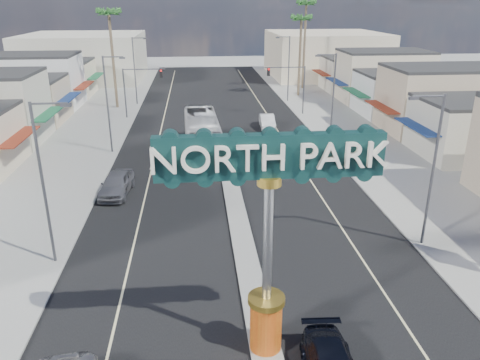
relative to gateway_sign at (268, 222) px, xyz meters
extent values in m
plane|color=gray|center=(0.00, 28.02, -5.93)|extent=(160.00, 160.00, 0.00)
cube|color=black|center=(0.00, 28.02, -5.92)|extent=(20.00, 120.00, 0.01)
cube|color=gray|center=(0.00, 12.02, -5.85)|extent=(1.30, 30.00, 0.16)
cube|color=gray|center=(-14.00, 28.02, -5.87)|extent=(8.00, 120.00, 0.12)
cube|color=gray|center=(14.00, 28.02, -5.87)|extent=(8.00, 120.00, 0.12)
cube|color=beige|center=(-24.00, 41.02, -2.93)|extent=(12.00, 42.00, 6.00)
cube|color=#B7B29E|center=(24.00, 41.02, -2.93)|extent=(12.00, 42.00, 6.00)
cube|color=#B7B29E|center=(-22.00, 73.02, -1.93)|extent=(20.00, 20.00, 8.00)
cube|color=beige|center=(22.00, 73.02, -1.93)|extent=(20.00, 20.00, 8.00)
cylinder|color=red|center=(0.00, 0.02, -4.67)|extent=(1.30, 1.30, 2.20)
cylinder|color=gold|center=(0.00, 0.02, -3.44)|extent=(1.50, 1.50, 0.25)
cylinder|color=#B7B7BC|center=(0.00, 0.02, -0.92)|extent=(0.36, 0.36, 4.80)
cylinder|color=gold|center=(0.00, 0.02, 1.66)|extent=(0.90, 0.90, 0.35)
cube|color=#0E2D2B|center=(0.00, 0.02, 2.58)|extent=(8.20, 0.50, 1.60)
cylinder|color=#47474C|center=(-11.00, 42.02, -2.93)|extent=(0.18, 0.18, 6.00)
cylinder|color=#47474C|center=(-8.50, 42.02, -0.03)|extent=(5.00, 0.12, 0.12)
cube|color=black|center=(-6.50, 42.02, -0.53)|extent=(0.32, 0.32, 1.00)
sphere|color=red|center=(-6.50, 41.84, -0.21)|extent=(0.22, 0.22, 0.22)
cylinder|color=#47474C|center=(11.00, 42.02, -2.93)|extent=(0.18, 0.18, 6.00)
cylinder|color=#47474C|center=(8.50, 42.02, -0.03)|extent=(5.00, 0.12, 0.12)
cube|color=black|center=(6.50, 42.02, -0.53)|extent=(0.32, 0.32, 1.00)
sphere|color=red|center=(6.50, 41.84, -0.21)|extent=(0.22, 0.22, 0.22)
cylinder|color=#47474C|center=(-10.60, 8.02, -1.43)|extent=(0.16, 0.16, 9.00)
cylinder|color=#47474C|center=(-9.70, 8.02, 2.97)|extent=(1.80, 0.10, 0.10)
cube|color=#47474C|center=(-8.90, 8.02, 2.87)|extent=(0.50, 0.22, 0.15)
cylinder|color=#47474C|center=(-10.60, 28.02, -1.43)|extent=(0.16, 0.16, 9.00)
cylinder|color=#47474C|center=(-9.70, 28.02, 2.97)|extent=(1.80, 0.10, 0.10)
cube|color=#47474C|center=(-8.90, 28.02, 2.87)|extent=(0.50, 0.22, 0.15)
cylinder|color=#47474C|center=(-10.60, 50.02, -1.43)|extent=(0.16, 0.16, 9.00)
cylinder|color=#47474C|center=(-9.70, 50.02, 2.97)|extent=(1.80, 0.10, 0.10)
cube|color=#47474C|center=(-8.90, 50.02, 2.87)|extent=(0.50, 0.22, 0.15)
cylinder|color=#47474C|center=(10.60, 8.02, -1.43)|extent=(0.16, 0.16, 9.00)
cylinder|color=#47474C|center=(9.70, 8.02, 2.97)|extent=(1.80, 0.10, 0.10)
cube|color=#47474C|center=(8.90, 8.02, 2.87)|extent=(0.50, 0.22, 0.15)
cylinder|color=#47474C|center=(10.60, 28.02, -1.43)|extent=(0.16, 0.16, 9.00)
cylinder|color=#47474C|center=(9.70, 28.02, 2.97)|extent=(1.80, 0.10, 0.10)
cube|color=#47474C|center=(8.90, 28.02, 2.87)|extent=(0.50, 0.22, 0.15)
cylinder|color=#47474C|center=(10.60, 50.02, -1.43)|extent=(0.16, 0.16, 9.00)
cylinder|color=#47474C|center=(9.70, 50.02, 2.97)|extent=(1.80, 0.10, 0.10)
cube|color=#47474C|center=(8.90, 50.02, 2.87)|extent=(0.50, 0.22, 0.15)
cylinder|color=brown|center=(-13.00, 48.02, 0.07)|extent=(0.36, 0.36, 12.00)
cylinder|color=brown|center=(13.00, 54.02, -0.43)|extent=(0.36, 0.36, 11.00)
cylinder|color=brown|center=(15.00, 60.02, 0.57)|extent=(0.36, 0.36, 13.00)
imported|color=slate|center=(-8.60, 17.64, -5.09)|extent=(2.45, 5.07, 1.67)
imported|color=silver|center=(5.50, 35.88, -5.19)|extent=(1.80, 4.57, 1.48)
imported|color=silver|center=(-2.00, 26.79, -4.12)|extent=(3.45, 13.06, 3.61)
camera|label=1|loc=(-2.55, -15.46, 7.73)|focal=35.00mm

